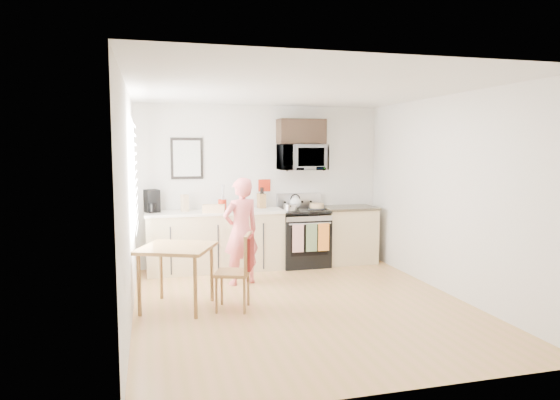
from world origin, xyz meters
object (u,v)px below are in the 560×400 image
object	(u,v)px
range	(303,239)
chair	(243,261)
cake	(317,206)
microwave	(302,157)
person	(241,231)
dining_table	(177,253)

from	to	relation	value
range	chair	xyz separation A→B (m)	(-1.36, -1.99, 0.15)
range	cake	xyz separation A→B (m)	(0.22, -0.03, 0.53)
microwave	range	bearing A→B (deg)	-89.94
person	cake	xyz separation A→B (m)	(1.40, 0.83, 0.22)
dining_table	cake	world-z (taller)	cake
microwave	person	size ratio (longest dim) A/B	0.50
range	microwave	world-z (taller)	microwave
chair	range	bearing A→B (deg)	74.52
microwave	chair	bearing A→B (deg)	-123.05
dining_table	chair	size ratio (longest dim) A/B	1.00
microwave	cake	xyz separation A→B (m)	(0.22, -0.14, -0.79)
person	cake	world-z (taller)	person
dining_table	cake	xyz separation A→B (m)	(2.33, 1.70, 0.30)
dining_table	range	bearing A→B (deg)	39.25
range	person	xyz separation A→B (m)	(-1.18, -0.86, 0.32)
dining_table	chair	xyz separation A→B (m)	(0.76, -0.26, -0.08)
cake	person	bearing A→B (deg)	-149.38
range	cake	world-z (taller)	range
range	chair	distance (m)	2.41
dining_table	person	bearing A→B (deg)	42.91
person	chair	size ratio (longest dim) A/B	1.65
microwave	dining_table	world-z (taller)	microwave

